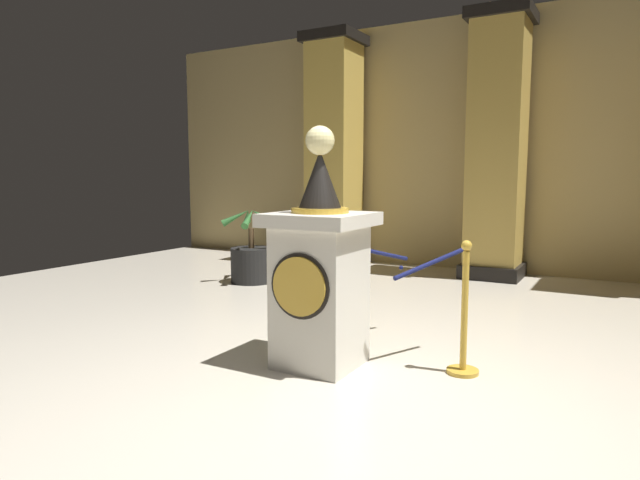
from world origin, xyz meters
The scene contains 9 objects.
ground_plane centered at (0.00, 0.00, 0.00)m, with size 12.65×12.65×0.00m, color beige.
back_wall centered at (0.00, 5.38, 1.97)m, with size 12.65×0.16×3.93m, color tan.
pedestal_clock centered at (-0.36, 0.28, 0.73)m, with size 0.73×0.73×1.85m.
stanchion_near centered at (0.67, 0.65, 0.35)m, with size 0.24×0.24×1.01m.
stanchion_far centered at (-0.62, 1.37, 0.34)m, with size 0.24×0.24×0.99m.
velvet_rope centered at (0.03, 1.01, 0.79)m, with size 1.04×1.03×0.22m.
column_left centered at (-2.65, 4.79, 1.88)m, with size 0.88×0.88×3.78m.
column_centre_rear centered at (0.00, 4.79, 1.88)m, with size 0.87×0.87×3.78m.
potted_palm_left centered at (-2.84, 2.74, 0.32)m, with size 0.77×0.78×1.08m.
Camera 1 is at (1.69, -3.34, 1.48)m, focal length 30.67 mm.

